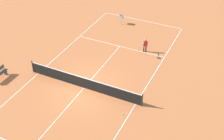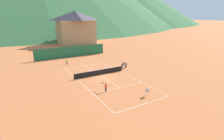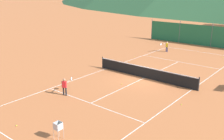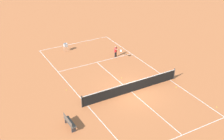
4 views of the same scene
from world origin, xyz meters
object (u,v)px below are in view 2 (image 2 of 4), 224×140
Objects in this scene: tennis_ball_mid_court at (101,64)px; tennis_ball_by_net_left at (76,76)px; tennis_ball_service_box at (65,71)px; tennis_ball_alley_left at (103,79)px; courtside_bench at (124,65)px; ball_hopper at (147,91)px; tennis_net at (100,72)px; tennis_ball_near_corner at (90,59)px; tennis_ball_far_corner at (133,103)px; alpine_chalet at (76,27)px; player_near_service at (67,61)px; tennis_ball_by_net_right at (131,75)px; player_near_baseline at (106,86)px.

tennis_ball_by_net_left is at bearing -146.70° from tennis_ball_mid_court.
tennis_ball_alley_left is at bearing -62.15° from tennis_ball_service_box.
courtside_bench is (6.86, 4.20, 0.42)m from tennis_ball_alley_left.
courtside_bench is at bearing 69.02° from ball_hopper.
tennis_net reaches higher than tennis_ball_near_corner.
alpine_chalet is at bearing 78.79° from tennis_ball_far_corner.
tennis_ball_mid_court is 30.33m from alpine_chalet.
player_near_service is 18.11× the size of tennis_ball_near_corner.
tennis_ball_mid_court is at bearing 60.57° from tennis_net.
ball_hopper is 0.07× the size of alpine_chalet.
tennis_ball_service_box is 12.29m from tennis_ball_by_net_right.
tennis_ball_near_corner is at bearing 73.20° from player_near_baseline.
player_near_service is at bearing 92.51° from player_near_baseline.
courtside_bench is at bearing 59.96° from tennis_ball_far_corner.
ball_hopper is (-1.71, -16.38, 0.62)m from tennis_ball_mid_court.
tennis_ball_service_box is at bearing -142.77° from tennis_ball_near_corner.
player_near_baseline is 18.52× the size of tennis_ball_near_corner.
tennis_ball_far_corner and tennis_ball_service_box have the same top height.
player_near_baseline is at bearing -109.37° from tennis_net.
tennis_net reaches higher than tennis_ball_far_corner.
tennis_ball_by_net_right is (4.64, -2.97, -0.47)m from tennis_net.
ball_hopper is (2.74, 0.62, 0.62)m from tennis_ball_far_corner.
tennis_ball_alley_left is at bearing -78.22° from player_near_service.
player_near_baseline reaches higher than tennis_ball_far_corner.
player_near_baseline is (-2.29, -6.51, 0.21)m from tennis_net.
tennis_ball_mid_court is (-1.27, 8.95, 0.00)m from tennis_ball_by_net_right.
courtside_bench is at bearing 31.48° from tennis_ball_alley_left.
tennis_ball_service_box is 0.04× the size of courtside_bench.
courtside_bench is 34.03m from alpine_chalet.
tennis_net is 139.09× the size of tennis_ball_by_net_left.
tennis_net is 139.09× the size of tennis_ball_far_corner.
ball_hopper is (3.95, -3.89, -0.06)m from player_near_baseline.
tennis_ball_by_net_right is 0.04× the size of courtside_bench.
player_near_service is 6.16m from tennis_ball_near_corner.
tennis_ball_alley_left is at bearing 105.24° from ball_hopper.
player_near_baseline reaches higher than ball_hopper.
tennis_ball_by_net_left is at bearing 152.86° from tennis_ball_by_net_right.
player_near_baseline is 18.52× the size of tennis_ball_service_box.
tennis_ball_near_corner is 1.00× the size of tennis_ball_service_box.
alpine_chalet reaches higher than courtside_bench.
player_near_service is 4.57m from tennis_ball_service_box.
player_near_baseline is 11.99m from courtside_bench.
tennis_ball_mid_court is at bearing -85.27° from tennis_ball_near_corner.
tennis_ball_far_corner is at bearing -77.97° from tennis_ball_service_box.
tennis_net is at bearing -72.44° from player_near_service.
tennis_net is at bearing 70.63° from player_near_baseline.
alpine_chalet is (9.19, 46.39, 5.79)m from tennis_ball_far_corner.
alpine_chalet reaches higher than tennis_ball_alley_left.
tennis_ball_alley_left and tennis_ball_mid_court have the same top height.
tennis_ball_alley_left is at bearing 86.32° from tennis_ball_far_corner.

